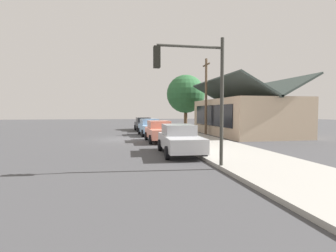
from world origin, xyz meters
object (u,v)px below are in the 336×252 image
car_coral (160,131)px  fire_hydrant_red (185,137)px  car_charcoal (144,124)px  shade_tree (186,94)px  traffic_light_main (196,81)px  utility_pole_wooden (206,95)px  car_silver (180,139)px  car_skyblue (150,127)px

car_coral → fire_hydrant_red: bearing=36.7°
car_charcoal → shade_tree: shade_tree is taller
traffic_light_main → utility_pole_wooden: 16.30m
car_coral → utility_pole_wooden: (-5.16, 5.49, 3.11)m
utility_pole_wooden → car_silver: bearing=-25.5°
car_charcoal → fire_hydrant_red: bearing=5.0°
car_coral → shade_tree: bearing=157.2°
car_skyblue → traffic_light_main: size_ratio=0.88×
car_charcoal → traffic_light_main: (21.73, -0.09, 2.68)m
car_coral → traffic_light_main: bearing=-1.3°
shade_tree → traffic_light_main: bearing=-13.7°
car_skyblue → traffic_light_main: bearing=-2.5°
utility_pole_wooden → fire_hydrant_red: size_ratio=10.56×
car_silver → traffic_light_main: 4.86m
car_coral → traffic_light_main: size_ratio=0.84×
car_charcoal → traffic_light_main: 21.90m
car_silver → utility_pole_wooden: size_ratio=0.65×
car_coral → car_skyblue: bearing=-179.7°
car_coral → car_silver: 6.07m
car_charcoal → car_silver: 17.69m
car_silver → traffic_light_main: size_ratio=0.94×
fire_hydrant_red → car_coral: bearing=-143.0°
car_charcoal → traffic_light_main: bearing=-1.8°
shade_tree → fire_hydrant_red: size_ratio=9.93×
car_skyblue → shade_tree: size_ratio=0.65×
car_charcoal → fire_hydrant_red: 13.68m
car_charcoal → utility_pole_wooden: utility_pole_wooden is taller
traffic_light_main → utility_pole_wooden: utility_pole_wooden is taller
car_skyblue → shade_tree: 10.42m
car_skyblue → car_coral: 5.59m
car_skyblue → fire_hydrant_red: (7.56, 1.55, -0.32)m
car_charcoal → utility_pole_wooden: bearing=39.2°
shade_tree → fire_hydrant_red: (15.47, -4.10, -4.07)m
car_charcoal → fire_hydrant_red: car_charcoal is taller
car_skyblue → car_silver: same height
car_silver → shade_tree: bearing=166.9°
car_charcoal → shade_tree: size_ratio=0.67×
shade_tree → fire_hydrant_red: 16.51m
car_silver → car_skyblue: bearing=-176.6°
traffic_light_main → fire_hydrant_red: traffic_light_main is taller
car_charcoal → car_skyblue: same height
car_silver → utility_pole_wooden: utility_pole_wooden is taller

